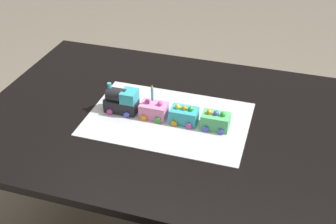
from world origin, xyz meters
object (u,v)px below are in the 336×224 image
at_px(dining_table, 164,138).
at_px(cake_car_hopper_turquoise, 184,115).
at_px(birthday_candle, 152,93).
at_px(cake_car_flatbed_bubblegum, 154,110).
at_px(cake_car_tanker_mint_green, 215,121).
at_px(cake_locomotive, 122,101).

xyz_separation_m(dining_table, cake_car_hopper_turquoise, (0.08, -0.02, 0.14)).
relative_size(dining_table, birthday_candle, 21.02).
xyz_separation_m(dining_table, cake_car_flatbed_bubblegum, (-0.03, -0.02, 0.14)).
bearing_deg(cake_car_tanker_mint_green, cake_locomotive, 180.00).
xyz_separation_m(cake_locomotive, birthday_candle, (0.12, -0.00, 0.06)).
bearing_deg(cake_car_flatbed_bubblegum, dining_table, 30.63).
xyz_separation_m(cake_car_tanker_mint_green, birthday_candle, (-0.24, 0.00, 0.07)).
height_order(cake_car_hopper_turquoise, cake_car_tanker_mint_green, same).
height_order(cake_car_flatbed_bubblegum, cake_car_hopper_turquoise, same).
bearing_deg(cake_locomotive, birthday_candle, -0.00).
bearing_deg(cake_locomotive, cake_car_hopper_turquoise, -0.00).
relative_size(cake_locomotive, cake_car_tanker_mint_green, 1.40).
height_order(cake_car_tanker_mint_green, birthday_candle, birthday_candle).
distance_m(cake_locomotive, cake_car_hopper_turquoise, 0.25).
distance_m(dining_table, cake_car_tanker_mint_green, 0.25).
bearing_deg(dining_table, birthday_candle, -152.32).
relative_size(cake_locomotive, cake_car_hopper_turquoise, 1.40).
bearing_deg(cake_car_tanker_mint_green, cake_car_hopper_turquoise, 180.00).
xyz_separation_m(cake_locomotive, cake_car_hopper_turquoise, (0.25, -0.00, -0.02)).
distance_m(cake_car_flatbed_bubblegum, cake_car_hopper_turquoise, 0.12).
xyz_separation_m(cake_locomotive, cake_car_flatbed_bubblegum, (0.13, -0.00, -0.02)).
height_order(dining_table, cake_car_tanker_mint_green, cake_car_tanker_mint_green).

